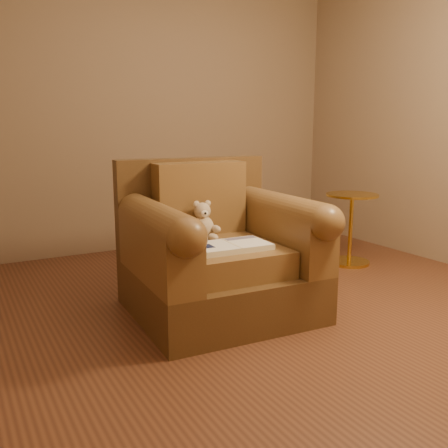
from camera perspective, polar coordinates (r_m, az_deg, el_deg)
floor at (r=3.57m, az=4.84°, el=-9.02°), size 4.00×4.00×0.00m
room at (r=3.38m, az=5.35°, el=19.39°), size 4.02×4.02×2.71m
armchair at (r=3.33m, az=-0.84°, el=-3.48°), size 1.17×1.11×1.00m
teddy_bear at (r=3.35m, az=-2.37°, el=-0.05°), size 0.19×0.22×0.27m
guidebook at (r=3.09m, az=0.84°, el=-2.55°), size 0.48×0.30×0.04m
side_table at (r=4.59m, az=14.27°, el=-0.27°), size 0.45×0.45×0.64m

